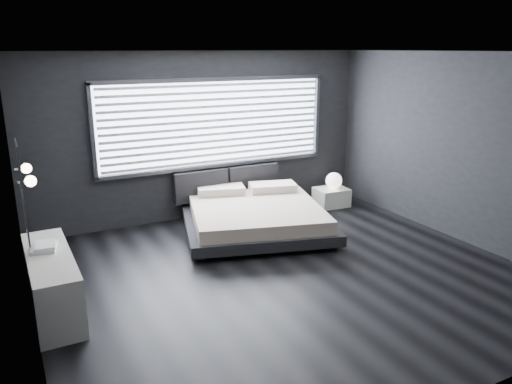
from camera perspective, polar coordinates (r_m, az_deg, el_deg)
room at (r=6.14m, az=3.66°, el=2.52°), size 6.04×6.00×2.80m
window at (r=8.55m, az=-4.55°, el=7.82°), size 4.14×0.09×1.52m
headboard at (r=8.78m, az=-3.27°, el=1.12°), size 1.96×0.16×0.52m
sconce_near at (r=5.30m, az=-24.40°, el=1.13°), size 0.18×0.11×0.11m
sconce_far at (r=5.89m, az=-24.79°, el=2.46°), size 0.18×0.11×0.11m
wall_art_upper at (r=4.66m, az=-25.38°, el=2.27°), size 0.01×0.48×0.48m
wall_art_lower at (r=5.02m, az=-24.88°, el=-2.34°), size 0.01×0.48×0.48m
bed at (r=7.96m, az=-0.05°, el=-2.71°), size 2.72×2.65×0.58m
nightstand at (r=9.39m, az=8.61°, el=-0.57°), size 0.61×0.52×0.34m
orb_lamp at (r=9.31m, az=8.89°, el=1.30°), size 0.30×0.30×0.30m
dresser at (r=6.09m, az=-22.25°, el=-9.49°), size 0.48×1.67×0.67m
book_stack at (r=6.11m, az=-23.03°, el=-5.76°), size 0.32×0.38×0.07m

